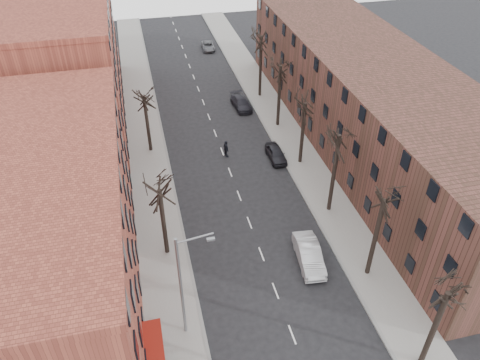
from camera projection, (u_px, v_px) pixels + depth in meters
sidewalk_left at (147, 146)px, 52.18m from camera, size 4.00×90.00×0.15m
sidewalk_right at (283, 129)px, 55.18m from camera, size 4.00×90.00×0.15m
building_left_near at (40, 242)px, 31.56m from camera, size 12.00×26.00×12.00m
building_left_far at (63, 62)px, 53.54m from camera, size 12.00×28.00×14.00m
building_right at (372, 103)px, 49.84m from camera, size 12.00×50.00×10.00m
tree_right_b at (367, 273)px, 37.25m from camera, size 5.20×5.20×10.80m
tree_right_c at (328, 210)px, 43.48m from camera, size 5.20×5.20×11.60m
tree_right_d at (300, 162)px, 49.70m from camera, size 5.20×5.20×10.00m
tree_right_e at (277, 125)px, 55.93m from camera, size 5.20×5.20×10.80m
tree_right_f at (260, 96)px, 62.16m from camera, size 5.20×5.20×11.60m
tree_left_a at (167, 253)px, 39.07m from camera, size 5.20×5.20×9.50m
tree_left_b at (151, 151)px, 51.52m from camera, size 5.20×5.20×9.50m
streetlight at (183, 284)px, 29.94m from camera, size 2.45×0.22×9.03m
silver_sedan at (309, 255)px, 37.75m from camera, size 2.24×5.15×1.65m
parked_car_near at (276, 154)px, 49.83m from camera, size 1.67×4.05×1.38m
parked_car_mid at (241, 103)px, 59.13m from camera, size 2.24×4.71×1.33m
parked_car_far at (208, 46)px, 75.04m from camera, size 2.14×4.21×1.14m
pedestrian_crossing at (226, 149)px, 50.04m from camera, size 0.70×1.21×1.94m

